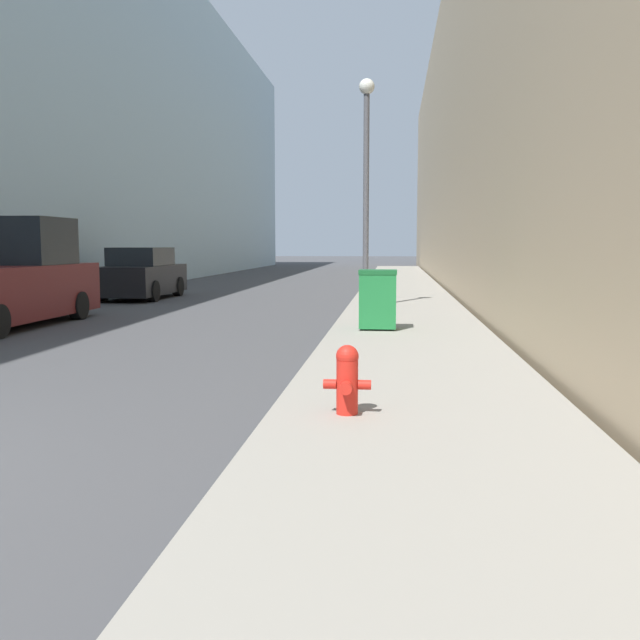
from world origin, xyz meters
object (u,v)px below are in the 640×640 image
at_px(fire_hydrant, 347,378).
at_px(pickup_truck, 5,282).
at_px(trash_bin, 378,299).
at_px(lamppost, 366,177).
at_px(parked_sedan_near, 142,275).

bearing_deg(fire_hydrant, pickup_truck, 135.05).
height_order(trash_bin, lamppost, lamppost).
xyz_separation_m(fire_hydrant, pickup_truck, (-7.65, 7.64, 0.45)).
bearing_deg(lamppost, parked_sedan_near, 150.89).
distance_m(trash_bin, pickup_truck, 7.85).
bearing_deg(lamppost, trash_bin, -84.98).
bearing_deg(pickup_truck, parked_sedan_near, 89.19).
height_order(trash_bin, pickup_truck, pickup_truck).
bearing_deg(pickup_truck, lamppost, 26.96).
relative_size(lamppost, parked_sedan_near, 1.35).
distance_m(fire_hydrant, trash_bin, 6.66).
height_order(fire_hydrant, trash_bin, trash_bin).
bearing_deg(parked_sedan_near, fire_hydrant, -63.95).
bearing_deg(lamppost, pickup_truck, -153.04).
relative_size(trash_bin, parked_sedan_near, 0.27).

